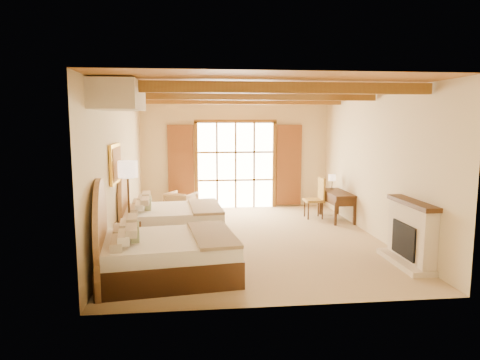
{
  "coord_description": "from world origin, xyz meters",
  "views": [
    {
      "loc": [
        -1.22,
        -9.04,
        2.54
      ],
      "look_at": [
        -0.22,
        0.2,
        1.27
      ],
      "focal_mm": 32.0,
      "sensor_mm": 36.0,
      "label": 1
    }
  ],
  "objects": [
    {
      "name": "nightstand",
      "position": [
        -2.5,
        -0.41,
        0.29
      ],
      "size": [
        0.6,
        0.6,
        0.57
      ],
      "primitive_type": "cube",
      "rotation": [
        0.0,
        0.0,
        -0.3
      ],
      "color": "#422111",
      "rests_on": "floor"
    },
    {
      "name": "french_doors",
      "position": [
        0.0,
        3.44,
        1.25
      ],
      "size": [
        3.95,
        0.08,
        2.6
      ],
      "color": "white",
      "rests_on": "ground"
    },
    {
      "name": "wall_left",
      "position": [
        -2.75,
        0.0,
        1.6
      ],
      "size": [
        0.0,
        7.0,
        7.0
      ],
      "primitive_type": "plane",
      "rotation": [
        1.57,
        0.0,
        1.57
      ],
      "color": "beige",
      "rests_on": "ground"
    },
    {
      "name": "bed_far",
      "position": [
        -1.88,
        0.3,
        0.43
      ],
      "size": [
        2.29,
        1.8,
        1.44
      ],
      "rotation": [
        0.0,
        0.0,
        0.07
      ],
      "color": "#422111",
      "rests_on": "floor"
    },
    {
      "name": "floor",
      "position": [
        0.0,
        0.0,
        0.0
      ],
      "size": [
        7.0,
        7.0,
        0.0
      ],
      "primitive_type": "plane",
      "color": "tan",
      "rests_on": "ground"
    },
    {
      "name": "desk_lamp",
      "position": [
        2.48,
        2.05,
        1.03
      ],
      "size": [
        0.19,
        0.19,
        0.39
      ],
      "color": "#312214",
      "rests_on": "desk"
    },
    {
      "name": "desk",
      "position": [
        2.47,
        1.58,
        0.39
      ],
      "size": [
        0.65,
        1.39,
        0.73
      ],
      "rotation": [
        0.0,
        0.0,
        0.05
      ],
      "color": "#422111",
      "rests_on": "floor"
    },
    {
      "name": "canopy_valance",
      "position": [
        -2.4,
        -2.0,
        2.95
      ],
      "size": [
        0.7,
        1.4,
        0.45
      ],
      "primitive_type": "cube",
      "color": "beige",
      "rests_on": "ceiling"
    },
    {
      "name": "wall_right",
      "position": [
        2.75,
        0.0,
        1.6
      ],
      "size": [
        0.0,
        7.0,
        7.0
      ],
      "primitive_type": "plane",
      "rotation": [
        1.57,
        0.0,
        -1.57
      ],
      "color": "beige",
      "rests_on": "ground"
    },
    {
      "name": "ottoman",
      "position": [
        -0.9,
        1.9,
        0.19
      ],
      "size": [
        0.6,
        0.6,
        0.39
      ],
      "primitive_type": "cube",
      "rotation": [
        0.0,
        0.0,
        -0.13
      ],
      "color": "tan",
      "rests_on": "floor"
    },
    {
      "name": "bed_near",
      "position": [
        -1.83,
        -2.17,
        0.44
      ],
      "size": [
        2.4,
        1.92,
        1.45
      ],
      "rotation": [
        0.0,
        0.0,
        0.12
      ],
      "color": "#422111",
      "rests_on": "floor"
    },
    {
      "name": "wall_back",
      "position": [
        0.0,
        3.5,
        1.6
      ],
      "size": [
        5.5,
        0.0,
        5.5
      ],
      "primitive_type": "plane",
      "rotation": [
        1.57,
        0.0,
        0.0
      ],
      "color": "beige",
      "rests_on": "ground"
    },
    {
      "name": "armchair",
      "position": [
        -1.58,
        2.43,
        0.33
      ],
      "size": [
        0.97,
        0.97,
        0.66
      ],
      "primitive_type": "imported",
      "rotation": [
        0.0,
        0.0,
        -3.63
      ],
      "color": "tan",
      "rests_on": "floor"
    },
    {
      "name": "ceiling",
      "position": [
        0.0,
        0.0,
        3.2
      ],
      "size": [
        7.0,
        7.0,
        0.0
      ],
      "primitive_type": "plane",
      "rotation": [
        3.14,
        0.0,
        0.0
      ],
      "color": "#A86531",
      "rests_on": "ground"
    },
    {
      "name": "ceiling_beams",
      "position": [
        0.0,
        0.0,
        3.08
      ],
      "size": [
        5.39,
        4.6,
        0.18
      ],
      "primitive_type": null,
      "color": "olive",
      "rests_on": "ceiling"
    },
    {
      "name": "floor_lamp",
      "position": [
        -2.5,
        -0.65,
        1.52
      ],
      "size": [
        0.38,
        0.38,
        1.79
      ],
      "color": "#312214",
      "rests_on": "floor"
    },
    {
      "name": "painting",
      "position": [
        -2.7,
        -0.75,
        1.75
      ],
      "size": [
        0.06,
        0.95,
        0.75
      ],
      "color": "gold",
      "rests_on": "wall_left"
    },
    {
      "name": "desk_chair",
      "position": [
        1.95,
        1.82,
        0.33
      ],
      "size": [
        0.48,
        0.48,
        1.08
      ],
      "rotation": [
        0.0,
        0.0,
        0.02
      ],
      "color": "olive",
      "rests_on": "floor"
    },
    {
      "name": "fireplace",
      "position": [
        2.6,
        -2.0,
        0.51
      ],
      "size": [
        0.46,
        1.4,
        1.16
      ],
      "color": "beige",
      "rests_on": "ground"
    }
  ]
}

